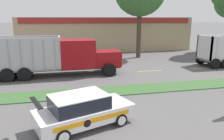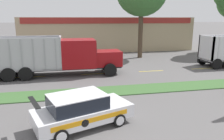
# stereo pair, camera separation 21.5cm
# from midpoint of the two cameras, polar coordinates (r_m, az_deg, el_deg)

# --- Properties ---
(grass_verge) EXTENTS (120.00, 2.04, 0.06)m
(grass_verge) POSITION_cam_midpoint_polar(r_m,az_deg,el_deg) (14.75, -3.14, -5.66)
(grass_verge) COLOR #3D6633
(grass_verge) RESTS_ON ground_plane
(centre_line_3) EXTENTS (2.40, 0.14, 0.01)m
(centre_line_3) POSITION_cam_midpoint_polar(r_m,az_deg,el_deg) (19.65, -21.05, -1.80)
(centre_line_3) COLOR yellow
(centre_line_3) RESTS_ON ground_plane
(centre_line_4) EXTENTS (2.40, 0.14, 0.01)m
(centre_line_4) POSITION_cam_midpoint_polar(r_m,az_deg,el_deg) (19.54, -5.22, -1.03)
(centre_line_4) COLOR yellow
(centre_line_4) RESTS_ON ground_plane
(centre_line_5) EXTENTS (2.40, 0.14, 0.01)m
(centre_line_5) POSITION_cam_midpoint_polar(r_m,az_deg,el_deg) (20.88, 9.63, -0.23)
(centre_line_5) COLOR yellow
(centre_line_5) RESTS_ON ground_plane
(centre_line_6) EXTENTS (2.40, 0.14, 0.01)m
(centre_line_6) POSITION_cam_midpoint_polar(r_m,az_deg,el_deg) (23.42, 21.99, 0.44)
(centre_line_6) COLOR yellow
(centre_line_6) RESTS_ON ground_plane
(dump_truck_mid) EXTENTS (11.20, 2.86, 3.43)m
(dump_truck_mid) POSITION_cam_midpoint_polar(r_m,az_deg,el_deg) (19.27, -12.21, 3.37)
(dump_truck_mid) COLOR black
(dump_truck_mid) RESTS_ON ground_plane
(rally_car) EXTENTS (4.76, 3.23, 1.58)m
(rally_car) POSITION_cam_midpoint_polar(r_m,az_deg,el_deg) (10.10, -8.20, -10.28)
(rally_car) COLOR white
(rally_car) RESTS_ON ground_plane
(store_building_backdrop) EXTENTS (25.63, 12.10, 5.00)m
(store_building_backdrop) POSITION_cam_midpoint_polar(r_m,az_deg,el_deg) (37.42, -2.64, 9.71)
(store_building_backdrop) COLOR tan
(store_building_backdrop) RESTS_ON ground_plane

